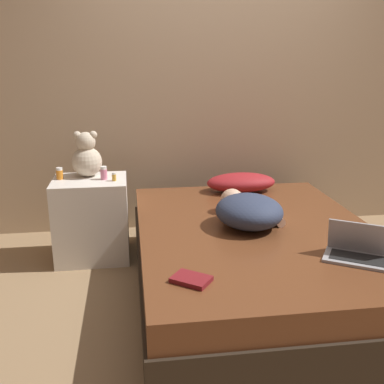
{
  "coord_description": "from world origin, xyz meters",
  "views": [
    {
      "loc": [
        -0.78,
        -2.6,
        1.49
      ],
      "look_at": [
        -0.38,
        0.26,
        0.62
      ],
      "focal_mm": 42.0,
      "sensor_mm": 36.0,
      "label": 1
    }
  ],
  "objects_px": {
    "teddy_bear": "(87,157)",
    "bottle_orange": "(60,174)",
    "laptop": "(359,251)",
    "book": "(191,279)",
    "person_lying": "(248,210)",
    "bottle_pink": "(104,173)",
    "pillow": "(241,182)",
    "bottle_amber": "(114,177)"
  },
  "relations": [
    {
      "from": "laptop",
      "to": "bottle_orange",
      "type": "xyz_separation_m",
      "value": [
        -1.72,
        1.24,
        0.18
      ]
    },
    {
      "from": "laptop",
      "to": "teddy_bear",
      "type": "relative_size",
      "value": 1.15
    },
    {
      "from": "teddy_bear",
      "to": "bottle_pink",
      "type": "relative_size",
      "value": 3.5
    },
    {
      "from": "laptop",
      "to": "teddy_bear",
      "type": "height_order",
      "value": "teddy_bear"
    },
    {
      "from": "teddy_bear",
      "to": "bottle_orange",
      "type": "height_order",
      "value": "teddy_bear"
    },
    {
      "from": "bottle_amber",
      "to": "book",
      "type": "distance_m",
      "value": 1.34
    },
    {
      "from": "bottle_amber",
      "to": "bottle_orange",
      "type": "bearing_deg",
      "value": 165.29
    },
    {
      "from": "person_lying",
      "to": "bottle_orange",
      "type": "bearing_deg",
      "value": 144.17
    },
    {
      "from": "pillow",
      "to": "bottle_orange",
      "type": "height_order",
      "value": "bottle_orange"
    },
    {
      "from": "person_lying",
      "to": "pillow",
      "type": "bearing_deg",
      "value": 70.8
    },
    {
      "from": "laptop",
      "to": "book",
      "type": "height_order",
      "value": "laptop"
    },
    {
      "from": "teddy_bear",
      "to": "bottle_amber",
      "type": "relative_size",
      "value": 5.43
    },
    {
      "from": "bottle_pink",
      "to": "bottle_orange",
      "type": "relative_size",
      "value": 1.12
    },
    {
      "from": "teddy_bear",
      "to": "bottle_orange",
      "type": "bearing_deg",
      "value": -162.71
    },
    {
      "from": "bottle_amber",
      "to": "book",
      "type": "height_order",
      "value": "bottle_amber"
    },
    {
      "from": "pillow",
      "to": "book",
      "type": "distance_m",
      "value": 1.6
    },
    {
      "from": "pillow",
      "to": "bottle_pink",
      "type": "relative_size",
      "value": 5.69
    },
    {
      "from": "book",
      "to": "laptop",
      "type": "bearing_deg",
      "value": 7.94
    },
    {
      "from": "person_lying",
      "to": "book",
      "type": "relative_size",
      "value": 2.89
    },
    {
      "from": "bottle_orange",
      "to": "bottle_amber",
      "type": "bearing_deg",
      "value": -14.71
    },
    {
      "from": "pillow",
      "to": "book",
      "type": "relative_size",
      "value": 2.53
    },
    {
      "from": "bottle_pink",
      "to": "bottle_orange",
      "type": "xyz_separation_m",
      "value": [
        -0.32,
        0.05,
        -0.01
      ]
    },
    {
      "from": "bottle_pink",
      "to": "bottle_orange",
      "type": "distance_m",
      "value": 0.33
    },
    {
      "from": "pillow",
      "to": "laptop",
      "type": "bearing_deg",
      "value": -76.72
    },
    {
      "from": "person_lying",
      "to": "bottle_orange",
      "type": "height_order",
      "value": "bottle_orange"
    },
    {
      "from": "person_lying",
      "to": "bottle_orange",
      "type": "relative_size",
      "value": 7.27
    },
    {
      "from": "laptop",
      "to": "bottle_orange",
      "type": "relative_size",
      "value": 4.5
    },
    {
      "from": "person_lying",
      "to": "book",
      "type": "distance_m",
      "value": 0.86
    },
    {
      "from": "teddy_bear",
      "to": "bottle_amber",
      "type": "xyz_separation_m",
      "value": [
        0.2,
        -0.17,
        -0.12
      ]
    },
    {
      "from": "person_lying",
      "to": "bottle_pink",
      "type": "bearing_deg",
      "value": 138.75
    },
    {
      "from": "bottle_orange",
      "to": "book",
      "type": "distance_m",
      "value": 1.6
    },
    {
      "from": "bottle_amber",
      "to": "teddy_bear",
      "type": "bearing_deg",
      "value": 140.39
    },
    {
      "from": "person_lying",
      "to": "bottle_pink",
      "type": "relative_size",
      "value": 6.5
    },
    {
      "from": "teddy_bear",
      "to": "book",
      "type": "height_order",
      "value": "teddy_bear"
    },
    {
      "from": "teddy_bear",
      "to": "bottle_orange",
      "type": "relative_size",
      "value": 3.91
    },
    {
      "from": "bottle_amber",
      "to": "book",
      "type": "xyz_separation_m",
      "value": [
        0.39,
        -1.27,
        -0.2
      ]
    },
    {
      "from": "pillow",
      "to": "laptop",
      "type": "xyz_separation_m",
      "value": [
        0.32,
        -1.34,
        -0.03
      ]
    },
    {
      "from": "person_lying",
      "to": "laptop",
      "type": "height_order",
      "value": "person_lying"
    },
    {
      "from": "bottle_orange",
      "to": "person_lying",
      "type": "bearing_deg",
      "value": -27.5
    },
    {
      "from": "person_lying",
      "to": "bottle_pink",
      "type": "distance_m",
      "value": 1.12
    },
    {
      "from": "teddy_bear",
      "to": "laptop",
      "type": "bearing_deg",
      "value": -40.55
    },
    {
      "from": "laptop",
      "to": "book",
      "type": "bearing_deg",
      "value": -140.19
    }
  ]
}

